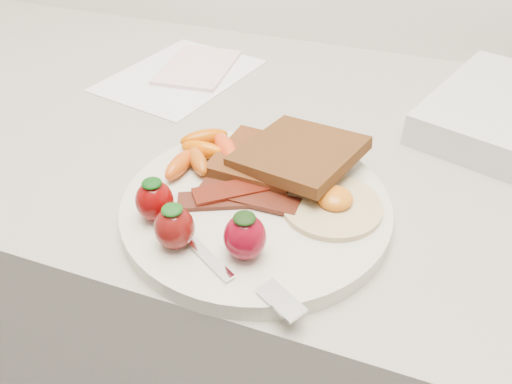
% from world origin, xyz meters
% --- Properties ---
extents(counter, '(2.00, 0.60, 0.90)m').
position_xyz_m(counter, '(0.00, 1.70, 0.45)').
color(counter, gray).
rests_on(counter, ground).
extents(plate, '(0.27, 0.27, 0.02)m').
position_xyz_m(plate, '(-0.01, 1.53, 0.91)').
color(plate, beige).
rests_on(plate, counter).
extents(toast_lower, '(0.10, 0.10, 0.01)m').
position_xyz_m(toast_lower, '(-0.02, 1.59, 0.93)').
color(toast_lower, '#3E260E').
rests_on(toast_lower, plate).
extents(toast_upper, '(0.14, 0.14, 0.03)m').
position_xyz_m(toast_upper, '(0.02, 1.60, 0.94)').
color(toast_upper, black).
rests_on(toast_upper, toast_lower).
extents(fried_egg, '(0.13, 0.13, 0.02)m').
position_xyz_m(fried_egg, '(0.07, 1.55, 0.92)').
color(fried_egg, '#F4EDC7').
rests_on(fried_egg, plate).
extents(bacon_strips, '(0.12, 0.09, 0.01)m').
position_xyz_m(bacon_strips, '(-0.02, 1.53, 0.92)').
color(bacon_strips, black).
rests_on(bacon_strips, plate).
extents(baby_carrots, '(0.09, 0.11, 0.02)m').
position_xyz_m(baby_carrots, '(-0.09, 1.58, 0.93)').
color(baby_carrots, '#E96300').
rests_on(baby_carrots, plate).
extents(strawberries, '(0.13, 0.06, 0.05)m').
position_xyz_m(strawberries, '(-0.04, 1.46, 0.94)').
color(strawberries, '#690405').
rests_on(strawberries, plate).
extents(fork, '(0.16, 0.08, 0.00)m').
position_xyz_m(fork, '(0.01, 1.44, 0.92)').
color(fork, white).
rests_on(fork, plate).
extents(paper_sheet, '(0.22, 0.26, 0.00)m').
position_xyz_m(paper_sheet, '(-0.23, 1.80, 0.90)').
color(paper_sheet, white).
rests_on(paper_sheet, counter).
extents(notepad, '(0.11, 0.15, 0.01)m').
position_xyz_m(notepad, '(-0.21, 1.83, 0.91)').
color(notepad, '#F4C2C7').
rests_on(notepad, paper_sheet).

